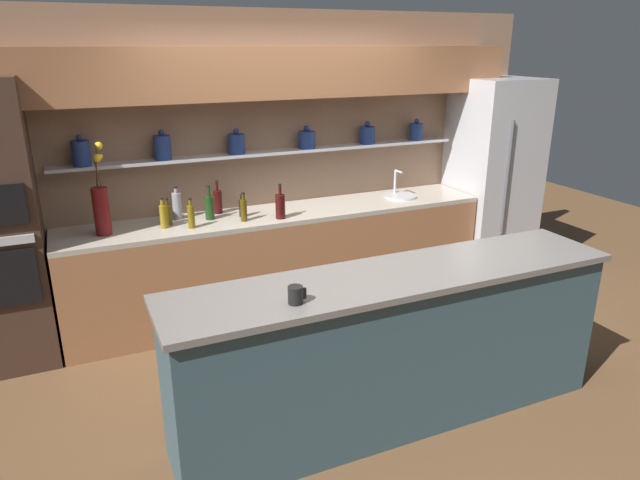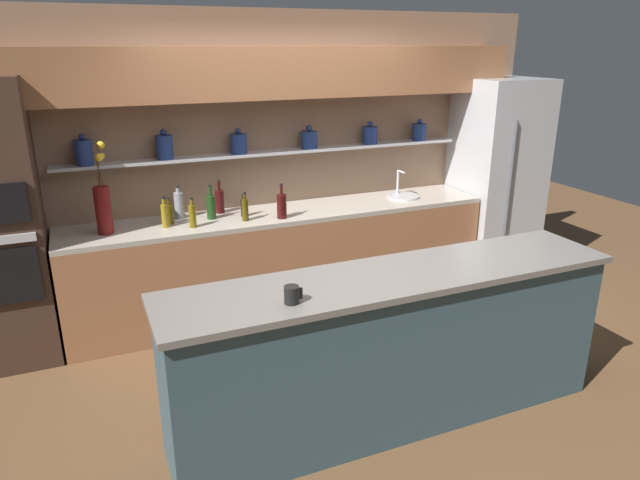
# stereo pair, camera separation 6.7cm
# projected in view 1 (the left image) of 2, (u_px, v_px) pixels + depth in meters

# --- Properties ---
(ground_plane) EXTENTS (12.00, 12.00, 0.00)m
(ground_plane) POSITION_uv_depth(u_px,v_px,m) (350.00, 372.00, 4.25)
(ground_plane) COLOR brown
(back_wall_unit) EXTENTS (5.20, 0.44, 2.60)m
(back_wall_unit) POSITION_uv_depth(u_px,v_px,m) (274.00, 135.00, 5.06)
(back_wall_unit) COLOR #937056
(back_wall_unit) RESTS_ON ground_plane
(back_counter_unit) EXTENTS (3.76, 0.62, 0.92)m
(back_counter_unit) POSITION_uv_depth(u_px,v_px,m) (283.00, 261.00, 5.15)
(back_counter_unit) COLOR #99603D
(back_counter_unit) RESTS_ON ground_plane
(island_counter) EXTENTS (2.87, 0.61, 1.02)m
(island_counter) POSITION_uv_depth(u_px,v_px,m) (394.00, 348.00, 3.57)
(island_counter) COLOR #334C56
(island_counter) RESTS_ON ground_plane
(refrigerator) EXTENTS (0.75, 0.73, 2.00)m
(refrigerator) POSITION_uv_depth(u_px,v_px,m) (492.00, 179.00, 5.82)
(refrigerator) COLOR #B7B7BC
(refrigerator) RESTS_ON ground_plane
(flower_vase) EXTENTS (0.13, 0.14, 0.71)m
(flower_vase) POSITION_uv_depth(u_px,v_px,m) (101.00, 207.00, 4.34)
(flower_vase) COLOR maroon
(flower_vase) RESTS_ON back_counter_unit
(sink_fixture) EXTENTS (0.30, 0.30, 0.25)m
(sink_fixture) POSITION_uv_depth(u_px,v_px,m) (400.00, 195.00, 5.47)
(sink_fixture) COLOR #B7B7BC
(sink_fixture) RESTS_ON back_counter_unit
(bottle_wine_0) EXTENTS (0.08, 0.08, 0.30)m
(bottle_wine_0) POSITION_uv_depth(u_px,v_px,m) (280.00, 206.00, 4.78)
(bottle_wine_0) COLOR #380C0C
(bottle_wine_0) RESTS_ON back_counter_unit
(bottle_sauce_1) EXTENTS (0.05, 0.05, 0.20)m
(bottle_sauce_1) POSITION_uv_depth(u_px,v_px,m) (242.00, 207.00, 4.84)
(bottle_sauce_1) COLOR black
(bottle_sauce_1) RESTS_ON back_counter_unit
(bottle_oil_2) EXTENTS (0.06, 0.06, 0.25)m
(bottle_oil_2) POSITION_uv_depth(u_px,v_px,m) (191.00, 216.00, 4.53)
(bottle_oil_2) COLOR brown
(bottle_oil_2) RESTS_ON back_counter_unit
(bottle_oil_3) EXTENTS (0.05, 0.05, 0.25)m
(bottle_oil_3) POSITION_uv_depth(u_px,v_px,m) (244.00, 209.00, 4.71)
(bottle_oil_3) COLOR #47380A
(bottle_oil_3) RESTS_ON back_counter_unit
(bottle_oil_4) EXTENTS (0.06, 0.06, 0.22)m
(bottle_oil_4) POSITION_uv_depth(u_px,v_px,m) (168.00, 214.00, 4.62)
(bottle_oil_4) COLOR #47380A
(bottle_oil_4) RESTS_ON back_counter_unit
(bottle_wine_5) EXTENTS (0.08, 0.08, 0.29)m
(bottle_wine_5) POSITION_uv_depth(u_px,v_px,m) (218.00, 201.00, 4.92)
(bottle_wine_5) COLOR #380C0C
(bottle_wine_5) RESTS_ON back_counter_unit
(bottle_oil_6) EXTENTS (0.05, 0.05, 0.25)m
(bottle_oil_6) POSITION_uv_depth(u_px,v_px,m) (163.00, 216.00, 4.53)
(bottle_oil_6) COLOR olive
(bottle_oil_6) RESTS_ON back_counter_unit
(bottle_wine_7) EXTENTS (0.08, 0.08, 0.29)m
(bottle_wine_7) POSITION_uv_depth(u_px,v_px,m) (209.00, 207.00, 4.76)
(bottle_wine_7) COLOR #193814
(bottle_wine_7) RESTS_ON back_counter_unit
(bottle_spirit_8) EXTENTS (0.08, 0.08, 0.28)m
(bottle_spirit_8) POSITION_uv_depth(u_px,v_px,m) (177.00, 205.00, 4.77)
(bottle_spirit_8) COLOR gray
(bottle_spirit_8) RESTS_ON back_counter_unit
(coffee_mug) EXTENTS (0.10, 0.08, 0.10)m
(coffee_mug) POSITION_uv_depth(u_px,v_px,m) (296.00, 295.00, 3.00)
(coffee_mug) COLOR black
(coffee_mug) RESTS_ON island_counter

